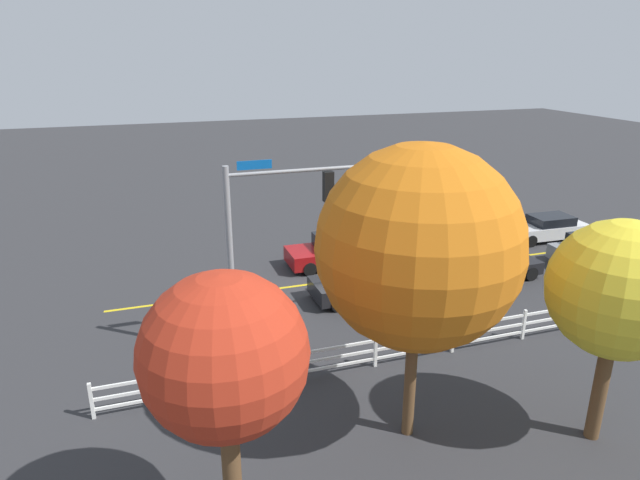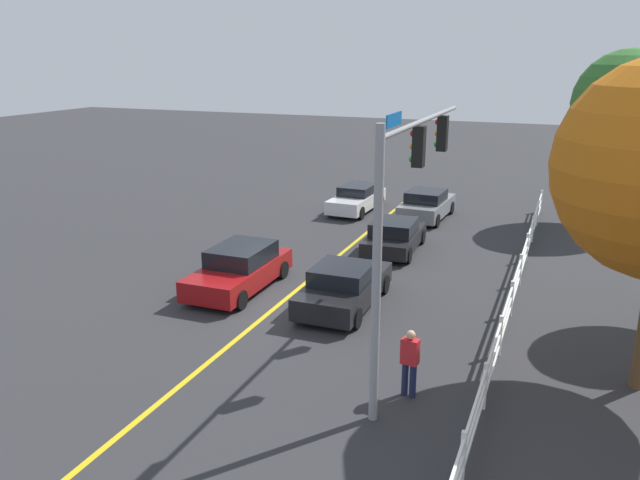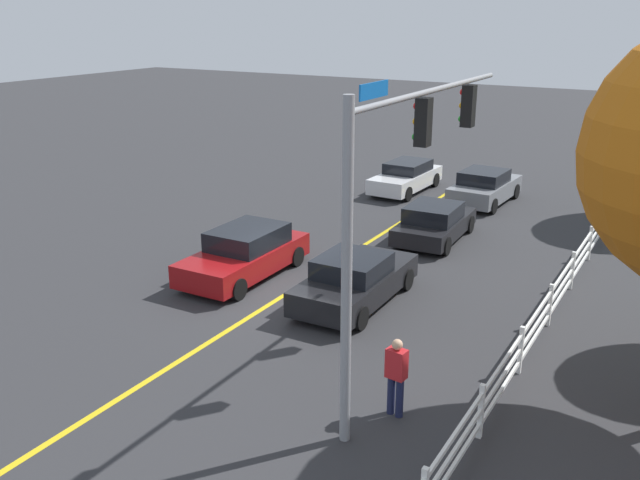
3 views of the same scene
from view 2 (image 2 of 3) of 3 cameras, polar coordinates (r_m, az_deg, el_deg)
name	(u,v)px [view 2 (image 2 of 3)]	position (r m, az deg, el deg)	size (l,w,h in m)	color
ground_plane	(283,301)	(21.01, -3.35, -5.52)	(120.00, 120.00, 0.00)	#2D2D30
lane_center_stripe	(327,265)	(24.46, 0.63, -2.27)	(28.00, 0.16, 0.01)	gold
signal_assembly	(408,190)	(15.24, 7.89, 4.43)	(7.96, 0.38, 6.65)	gray
car_0	(394,236)	(26.17, 6.68, 0.37)	(4.19, 2.09, 1.34)	black
car_1	(357,198)	(32.77, 3.32, 3.75)	(4.49, 1.92, 1.34)	silver
car_2	(240,269)	(22.02, -7.21, -2.56)	(4.64, 2.04, 1.50)	maroon
car_3	(344,286)	(20.38, 2.16, -4.18)	(4.55, 2.05, 1.42)	black
car_4	(427,205)	(31.59, 9.53, 3.12)	(4.28, 2.13, 1.44)	slate
pedestrian	(410,360)	(15.29, 8.04, -10.63)	(0.31, 0.43, 1.69)	#191E3F
white_rail_fence	(516,283)	(21.87, 17.16, -3.67)	(26.10, 0.10, 1.15)	white
tree_2	(628,105)	(32.66, 25.87, 10.87)	(4.95, 4.95, 8.07)	brown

